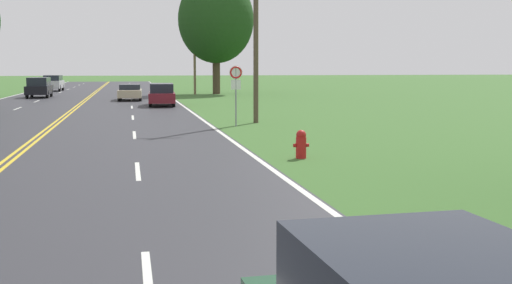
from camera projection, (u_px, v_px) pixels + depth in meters
The scene contains 9 objects.
fire_hydrant at pixel (301, 144), 19.04m from camera, with size 0.47×0.31×0.85m.
traffic_sign at pixel (236, 81), 29.06m from camera, with size 0.60×0.10×2.75m.
utility_pole_midground at pixel (256, 21), 30.60m from camera, with size 1.80×0.24×9.42m.
utility_pole_far at pixel (195, 51), 62.82m from camera, with size 1.80×0.24×8.14m.
tree_right_cluster at pixel (216, 20), 63.19m from camera, with size 7.47×7.47×11.63m.
car_maroon_van_mid_far at pixel (162, 94), 44.51m from camera, with size 1.98×4.95×1.56m.
car_champagne_sedan_receding at pixel (130, 92), 51.87m from camera, with size 1.98×4.69×1.30m.
car_black_suv_distant at pixel (39, 87), 56.42m from camera, with size 1.90×4.76×1.77m.
car_silver_suv_horizon at pixel (53, 83), 71.43m from camera, with size 1.98×4.89×1.77m.
Camera 1 is at (3.46, -0.28, 2.71)m, focal length 45.00 mm.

